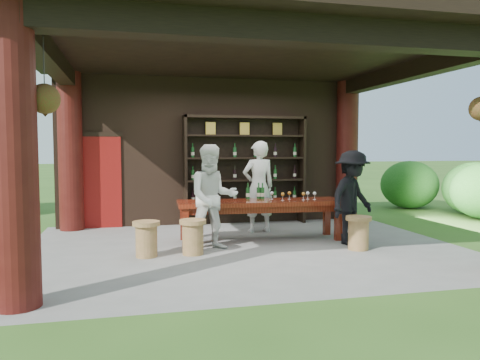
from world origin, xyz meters
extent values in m
plane|color=#2D5119|center=(0.00, 0.00, 0.00)|extent=(90.00, 90.00, 0.00)
cube|color=slate|center=(0.00, 0.00, -0.05)|extent=(7.40, 5.90, 0.10)
cube|color=black|center=(0.00, 2.75, 1.65)|extent=(7.00, 0.18, 3.30)
cube|color=maroon|center=(-2.60, 2.65, 1.00)|extent=(0.95, 0.06, 2.00)
cylinder|color=#380C0A|center=(-3.15, -2.40, 1.65)|extent=(0.50, 0.50, 3.30)
cylinder|color=#380C0A|center=(-3.15, 2.55, 1.65)|extent=(0.50, 0.50, 3.30)
cylinder|color=#380C0A|center=(3.15, 2.55, 1.65)|extent=(0.50, 0.50, 3.30)
cube|color=black|center=(0.00, -2.40, 3.15)|extent=(6.70, 0.35, 0.35)
cube|color=black|center=(-3.15, 0.00, 3.15)|extent=(0.30, 5.20, 0.30)
cube|color=black|center=(3.15, 0.00, 3.15)|extent=(0.30, 5.20, 0.30)
cube|color=black|center=(0.00, 0.00, 3.40)|extent=(7.50, 6.00, 0.20)
cylinder|color=black|center=(-2.85, -2.20, 2.62)|extent=(0.01, 0.01, 0.75)
cone|color=black|center=(-2.85, -2.20, 2.17)|extent=(0.32, 0.32, 0.18)
sphere|color=#1E5919|center=(-2.85, -2.20, 2.28)|extent=(0.34, 0.34, 0.34)
cube|color=#5C190D|center=(0.43, 0.56, 0.71)|extent=(3.12, 0.95, 0.08)
cube|color=#5C190D|center=(0.43, 0.56, 0.61)|extent=(2.92, 0.79, 0.12)
cube|color=#5C190D|center=(-1.00, 0.34, 0.34)|extent=(0.13, 0.13, 0.67)
cube|color=#5C190D|center=(1.84, 0.20, 0.34)|extent=(0.13, 0.13, 0.67)
cube|color=#5C190D|center=(-0.97, 0.93, 0.34)|extent=(0.13, 0.13, 0.67)
cube|color=#5C190D|center=(1.87, 0.79, 0.34)|extent=(0.13, 0.13, 0.67)
cylinder|color=olive|center=(-0.96, -0.33, 0.25)|extent=(0.34, 0.34, 0.50)
cylinder|color=olive|center=(-0.96, -0.33, 0.54)|extent=(0.43, 0.43, 0.07)
cylinder|color=olive|center=(1.83, -0.62, 0.25)|extent=(0.34, 0.34, 0.50)
cylinder|color=olive|center=(1.83, -0.62, 0.54)|extent=(0.43, 0.43, 0.07)
cylinder|color=olive|center=(-1.70, -0.33, 0.25)|extent=(0.34, 0.34, 0.50)
cylinder|color=olive|center=(-1.70, -0.33, 0.54)|extent=(0.43, 0.43, 0.07)
imported|color=white|center=(0.63, 1.40, 0.93)|extent=(0.72, 0.52, 1.87)
imported|color=silver|center=(-0.58, -0.04, 0.90)|extent=(0.88, 0.70, 1.79)
imported|color=black|center=(1.93, -0.18, 0.84)|extent=(1.26, 1.09, 1.69)
cube|color=#BF6672|center=(-0.58, 0.57, 0.82)|extent=(0.27, 0.19, 0.14)
ellipsoid|color=#194C14|center=(5.82, 4.00, 0.58)|extent=(1.60, 1.60, 1.36)
ellipsoid|color=#194C14|center=(6.70, 2.46, 0.58)|extent=(1.60, 1.60, 1.36)
camera|label=1|loc=(-1.94, -7.81, 1.74)|focal=35.00mm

